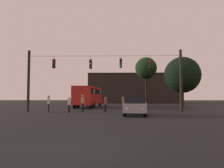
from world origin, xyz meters
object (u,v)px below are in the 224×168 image
tree_left_silhouette (182,75)px  tree_behind_building (146,68)px  pedestrian_crossing_left (49,103)px  car_near_right (136,106)px  pedestrian_crossing_center (69,104)px  pedestrian_trailing (83,102)px  pedestrian_crossing_right (105,104)px  pedestrian_near_bus (123,103)px  city_bus (89,95)px

tree_left_silhouette → tree_behind_building: tree_behind_building is taller
pedestrian_crossing_left → car_near_right: bearing=-21.8°
pedestrian_crossing_center → tree_behind_building: bearing=61.7°
car_near_right → pedestrian_trailing: size_ratio=2.56×
pedestrian_trailing → pedestrian_crossing_right: bearing=-5.1°
pedestrian_near_bus → pedestrian_trailing: size_ratio=0.90×
city_bus → pedestrian_crossing_right: size_ratio=7.30×
pedestrian_crossing_center → pedestrian_near_bus: bearing=29.7°
pedestrian_crossing_right → pedestrian_near_bus: (1.87, 1.75, 0.04)m
pedestrian_crossing_left → pedestrian_crossing_center: bearing=-10.3°
pedestrian_crossing_right → pedestrian_crossing_left: bearing=-170.9°
pedestrian_crossing_left → tree_behind_building: (12.11, 18.11, 5.83)m
pedestrian_crossing_left → pedestrian_near_bus: 8.01m
pedestrian_crossing_right → tree_left_silhouette: 18.53m
tree_left_silhouette → pedestrian_near_bus: bearing=-130.6°
pedestrian_crossing_center → tree_left_silhouette: bearing=43.8°
car_near_right → pedestrian_crossing_center: (-6.31, 2.99, 0.05)m
pedestrian_crossing_center → pedestrian_crossing_right: 3.75m
pedestrian_trailing → tree_left_silhouette: size_ratio=0.21×
car_near_right → pedestrian_crossing_left: size_ratio=2.64×
pedestrian_near_bus → pedestrian_crossing_left: bearing=-160.5°
city_bus → pedestrian_crossing_center: (-0.41, -11.66, -1.02)m
tree_behind_building → pedestrian_crossing_right: bearing=-110.5°
pedestrian_crossing_center → pedestrian_near_bus: (5.38, 3.06, 0.04)m
pedestrian_crossing_right → tree_behind_building: bearing=69.5°
tree_behind_building → city_bus: bearing=-144.3°
city_bus → tree_behind_building: bearing=35.7°
tree_behind_building → pedestrian_near_bus: bearing=-106.5°
pedestrian_crossing_right → tree_behind_building: (6.43, 17.20, 5.94)m
car_near_right → pedestrian_crossing_left: (-8.49, 3.39, 0.16)m
city_bus → car_near_right: (5.90, -14.65, -1.07)m
pedestrian_crossing_left → pedestrian_near_bus: pedestrian_crossing_left is taller
car_near_right → pedestrian_trailing: (-5.22, 4.52, 0.20)m
pedestrian_crossing_left → pedestrian_crossing_right: 5.76m
tree_behind_building → pedestrian_trailing: bearing=-117.5°
pedestrian_near_bus → pedestrian_trailing: 4.55m
pedestrian_crossing_center → tree_left_silhouette: tree_left_silhouette is taller
car_near_right → tree_left_silhouette: 20.48m
city_bus → pedestrian_near_bus: city_bus is taller
city_bus → pedestrian_crossing_center: size_ratio=7.32×
pedestrian_crossing_left → pedestrian_crossing_right: (5.68, 0.91, -0.11)m
pedestrian_near_bus → pedestrian_trailing: (-4.28, -1.54, 0.11)m
pedestrian_crossing_center → car_near_right: bearing=-25.4°
city_bus → pedestrian_near_bus: 9.97m
pedestrian_crossing_right → pedestrian_near_bus: 2.56m
pedestrian_crossing_right → pedestrian_near_bus: size_ratio=0.96×
car_near_right → pedestrian_near_bus: pedestrian_near_bus is taller
pedestrian_crossing_left → tree_behind_building: 22.56m
pedestrian_crossing_right → pedestrian_near_bus: bearing=43.2°
pedestrian_crossing_center → pedestrian_trailing: pedestrian_trailing is taller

